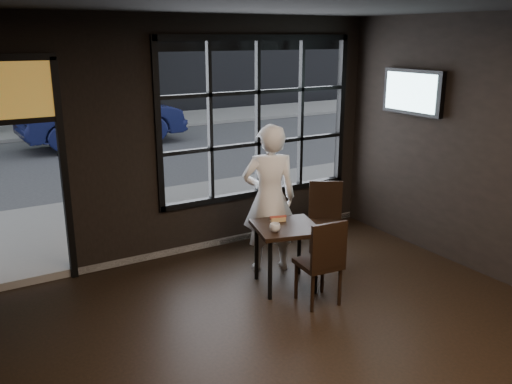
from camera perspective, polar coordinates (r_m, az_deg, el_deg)
window_frame at (r=7.74m, az=0.17°, el=7.79°), size 3.06×0.12×2.28m
street_asphalt at (r=27.37m, az=-25.10°, el=8.48°), size 60.00×41.00×0.04m
cafe_table at (r=6.53m, az=3.12°, el=-6.73°), size 0.88×0.88×0.78m
chair_near at (r=6.14m, az=6.59°, el=-7.18°), size 0.47×0.47×1.01m
chair_window at (r=7.32m, az=7.32°, el=-3.19°), size 0.63×0.63×1.04m
man at (r=6.83m, az=1.41°, el=-0.69°), size 0.81×0.67×1.90m
hotdog at (r=6.52m, az=2.33°, el=-2.85°), size 0.21×0.13×0.06m
cup at (r=6.18m, az=2.00°, el=-3.76°), size 0.15×0.15×0.10m
tv at (r=7.82m, az=16.18°, el=10.08°), size 0.12×1.04×0.61m
navy_car at (r=15.48m, az=-15.83°, el=7.73°), size 4.43×1.71×1.44m
tree_right at (r=18.75m, az=-14.84°, el=16.56°), size 2.68×2.68×4.58m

